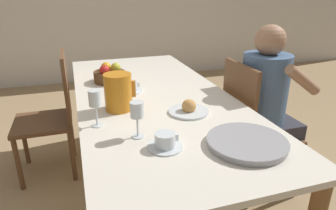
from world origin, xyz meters
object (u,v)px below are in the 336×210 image
at_px(teacup_near_person, 165,142).
at_px(serving_tray, 247,143).
at_px(chair_opposite, 53,113).
at_px(chair_person_side, 252,128).
at_px(wine_glass_juice, 137,112).
at_px(teacup_across, 131,87).
at_px(wine_glass_water, 95,100).
at_px(person_seated, 268,99).
at_px(fruit_bowl, 109,75).
at_px(red_pitcher, 118,92).
at_px(bread_plate, 189,109).

bearing_deg(teacup_near_person, serving_tray, -15.07).
bearing_deg(serving_tray, chair_opposite, 124.28).
bearing_deg(chair_person_side, wine_glass_juice, -66.69).
height_order(teacup_near_person, teacup_across, same).
distance_m(wine_glass_water, teacup_across, 0.53).
xyz_separation_m(person_seated, teacup_across, (-0.86, 0.27, 0.08)).
distance_m(teacup_across, serving_tray, 0.92).
bearing_deg(serving_tray, fruit_bowl, 111.47).
bearing_deg(person_seated, wine_glass_water, -80.44).
relative_size(red_pitcher, wine_glass_juice, 1.20).
bearing_deg(fruit_bowl, wine_glass_water, -102.16).
xyz_separation_m(chair_opposite, fruit_bowl, (0.43, -0.15, 0.31)).
height_order(teacup_across, bread_plate, bread_plate).
bearing_deg(person_seated, teacup_across, -107.35).
height_order(person_seated, teacup_near_person, person_seated).
xyz_separation_m(chair_person_side, wine_glass_juice, (-0.86, -0.37, 0.38)).
height_order(chair_person_side, wine_glass_water, chair_person_side).
xyz_separation_m(person_seated, wine_glass_juice, (-0.95, -0.36, 0.18)).
bearing_deg(red_pitcher, teacup_near_person, -76.29).
distance_m(chair_person_side, chair_opposite, 1.46).
xyz_separation_m(red_pitcher, wine_glass_juice, (0.03, -0.35, 0.02)).
relative_size(wine_glass_juice, teacup_across, 1.12).
distance_m(teacup_near_person, teacup_across, 0.76).
distance_m(red_pitcher, bread_plate, 0.39).
height_order(wine_glass_juice, bread_plate, wine_glass_juice).
bearing_deg(wine_glass_water, person_seated, 9.56).
height_order(red_pitcher, wine_glass_juice, red_pitcher).
bearing_deg(chair_opposite, teacup_across, -128.07).
height_order(red_pitcher, teacup_near_person, red_pitcher).
xyz_separation_m(wine_glass_juice, teacup_near_person, (0.09, -0.13, -0.09)).
relative_size(chair_opposite, teacup_near_person, 6.24).
xyz_separation_m(teacup_across, bread_plate, (0.23, -0.44, -0.01)).
bearing_deg(teacup_across, chair_opposite, 141.93).
height_order(red_pitcher, bread_plate, red_pitcher).
distance_m(chair_person_side, wine_glass_water, 1.11).
distance_m(wine_glass_water, bread_plate, 0.50).
xyz_separation_m(chair_person_side, person_seated, (0.09, -0.01, 0.20)).
relative_size(red_pitcher, fruit_bowl, 0.93).
bearing_deg(wine_glass_juice, bread_plate, 30.62).
bearing_deg(chair_opposite, bread_plate, -138.33).
relative_size(chair_person_side, chair_opposite, 1.00).
bearing_deg(fruit_bowl, red_pitcher, -91.98).
relative_size(wine_glass_juice, teacup_near_person, 1.12).
distance_m(red_pitcher, teacup_across, 0.31).
bearing_deg(bread_plate, red_pitcher, 155.63).
xyz_separation_m(teacup_across, serving_tray, (0.33, -0.85, -0.01)).
xyz_separation_m(teacup_near_person, fruit_bowl, (-0.10, 1.02, 0.02)).
bearing_deg(red_pitcher, chair_person_side, 1.25).
bearing_deg(teacup_across, teacup_near_person, -90.24).
bearing_deg(person_seated, wine_glass_juice, -69.14).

